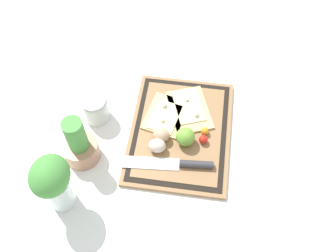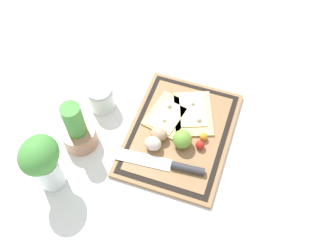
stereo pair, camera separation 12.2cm
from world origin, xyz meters
name	(u,v)px [view 1 (the left image)]	position (x,y,z in m)	size (l,w,h in m)	color
ground_plane	(180,133)	(0.00, 0.00, 0.00)	(6.00, 6.00, 0.00)	white
cutting_board	(180,132)	(0.00, 0.00, 0.01)	(0.41, 0.31, 0.02)	#997047
pizza_slice_near	(189,109)	(0.08, -0.02, 0.02)	(0.20, 0.17, 0.02)	#DBBC7F
pizza_slice_far	(165,115)	(0.05, 0.05, 0.02)	(0.17, 0.15, 0.02)	#DBBC7F
knife	(182,164)	(-0.12, -0.02, 0.02)	(0.05, 0.28, 0.02)	silver
egg_brown	(161,135)	(-0.04, 0.05, 0.04)	(0.04, 0.05, 0.04)	tan
egg_pink	(157,146)	(-0.08, 0.06, 0.04)	(0.04, 0.05, 0.04)	beige
lime	(185,137)	(-0.04, -0.02, 0.05)	(0.06, 0.06, 0.06)	#70A838
cherry_tomato_red	(203,139)	(-0.03, -0.07, 0.03)	(0.03, 0.03, 0.03)	red
cherry_tomato_yellow	(205,131)	(0.00, -0.08, 0.03)	(0.02, 0.02, 0.02)	orange
herb_pot	(80,146)	(-0.12, 0.28, 0.06)	(0.11, 0.11, 0.18)	#AD7A5B
sauce_jar	(95,109)	(0.03, 0.28, 0.04)	(0.08, 0.08, 0.09)	silver
herb_glass	(53,182)	(-0.27, 0.30, 0.13)	(0.12, 0.10, 0.21)	silver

